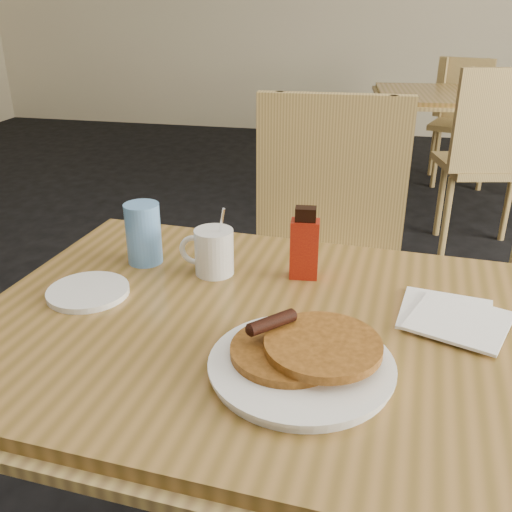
{
  "coord_description": "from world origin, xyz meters",
  "views": [
    {
      "loc": [
        0.18,
        -0.92,
        1.29
      ],
      "look_at": [
        -0.03,
        0.03,
        0.85
      ],
      "focal_mm": 40.0,
      "sensor_mm": 36.0,
      "label": 1
    }
  ],
  "objects_px": {
    "main_table": "(291,345)",
    "chair_neighbor_far": "(462,110)",
    "chair_main_far": "(325,238)",
    "chair_neighbor_near": "(492,149)",
    "coffee_mug": "(213,251)",
    "syrup_bottle": "(304,245)",
    "blue_tumbler": "(143,233)",
    "neighbor_table": "(477,100)",
    "pancake_plate": "(302,359)"
  },
  "relations": [
    {
      "from": "pancake_plate",
      "to": "coffee_mug",
      "type": "xyz_separation_m",
      "value": [
        -0.24,
        0.3,
        0.03
      ]
    },
    {
      "from": "neighbor_table",
      "to": "pancake_plate",
      "type": "relative_size",
      "value": 4.37
    },
    {
      "from": "main_table",
      "to": "chair_main_far",
      "type": "bearing_deg",
      "value": 90.95
    },
    {
      "from": "coffee_mug",
      "to": "syrup_bottle",
      "type": "relative_size",
      "value": 1.0
    },
    {
      "from": "main_table",
      "to": "chair_neighbor_far",
      "type": "xyz_separation_m",
      "value": [
        0.69,
        3.6,
        -0.18
      ]
    },
    {
      "from": "chair_neighbor_far",
      "to": "chair_neighbor_near",
      "type": "bearing_deg",
      "value": -72.1
    },
    {
      "from": "neighbor_table",
      "to": "syrup_bottle",
      "type": "distance_m",
      "value": 2.78
    },
    {
      "from": "chair_main_far",
      "to": "coffee_mug",
      "type": "bearing_deg",
      "value": -111.01
    },
    {
      "from": "main_table",
      "to": "blue_tumbler",
      "type": "relative_size",
      "value": 9.34
    },
    {
      "from": "syrup_bottle",
      "to": "chair_neighbor_near",
      "type": "bearing_deg",
      "value": 65.04
    },
    {
      "from": "main_table",
      "to": "chair_neighbor_far",
      "type": "relative_size",
      "value": 1.44
    },
    {
      "from": "chair_neighbor_near",
      "to": "neighbor_table",
      "type": "bearing_deg",
      "value": 76.43
    },
    {
      "from": "neighbor_table",
      "to": "blue_tumbler",
      "type": "height_order",
      "value": "blue_tumbler"
    },
    {
      "from": "neighbor_table",
      "to": "pancake_plate",
      "type": "height_order",
      "value": "pancake_plate"
    },
    {
      "from": "chair_neighbor_far",
      "to": "chair_neighbor_near",
      "type": "relative_size",
      "value": 0.89
    },
    {
      "from": "main_table",
      "to": "syrup_bottle",
      "type": "distance_m",
      "value": 0.23
    },
    {
      "from": "neighbor_table",
      "to": "main_table",
      "type": "bearing_deg",
      "value": -103.31
    },
    {
      "from": "chair_neighbor_far",
      "to": "chair_main_far",
      "type": "bearing_deg",
      "value": -85.36
    },
    {
      "from": "main_table",
      "to": "syrup_bottle",
      "type": "bearing_deg",
      "value": 92.03
    },
    {
      "from": "syrup_bottle",
      "to": "neighbor_table",
      "type": "bearing_deg",
      "value": 70.25
    },
    {
      "from": "main_table",
      "to": "syrup_bottle",
      "type": "relative_size",
      "value": 8.13
    },
    {
      "from": "syrup_bottle",
      "to": "blue_tumbler",
      "type": "distance_m",
      "value": 0.36
    },
    {
      "from": "neighbor_table",
      "to": "syrup_bottle",
      "type": "xyz_separation_m",
      "value": [
        -0.69,
        -2.69,
        0.11
      ]
    },
    {
      "from": "syrup_bottle",
      "to": "blue_tumbler",
      "type": "height_order",
      "value": "syrup_bottle"
    },
    {
      "from": "main_table",
      "to": "coffee_mug",
      "type": "bearing_deg",
      "value": 138.58
    },
    {
      "from": "neighbor_table",
      "to": "chair_neighbor_far",
      "type": "relative_size",
      "value": 1.47
    },
    {
      "from": "chair_neighbor_near",
      "to": "pancake_plate",
      "type": "bearing_deg",
      "value": -119.0
    },
    {
      "from": "neighbor_table",
      "to": "chair_main_far",
      "type": "distance_m",
      "value": 2.27
    },
    {
      "from": "neighbor_table",
      "to": "syrup_bottle",
      "type": "relative_size",
      "value": 8.31
    },
    {
      "from": "chair_neighbor_near",
      "to": "coffee_mug",
      "type": "relative_size",
      "value": 6.4
    },
    {
      "from": "chair_neighbor_far",
      "to": "pancake_plate",
      "type": "xyz_separation_m",
      "value": [
        -0.65,
        -3.73,
        0.24
      ]
    },
    {
      "from": "chair_main_far",
      "to": "coffee_mug",
      "type": "xyz_separation_m",
      "value": [
        -0.19,
        -0.56,
        0.18
      ]
    },
    {
      "from": "neighbor_table",
      "to": "coffee_mug",
      "type": "xyz_separation_m",
      "value": [
        -0.88,
        -2.72,
        0.09
      ]
    },
    {
      "from": "neighbor_table",
      "to": "blue_tumbler",
      "type": "distance_m",
      "value": 2.89
    },
    {
      "from": "chair_neighbor_near",
      "to": "blue_tumbler",
      "type": "relative_size",
      "value": 7.33
    },
    {
      "from": "chair_neighbor_far",
      "to": "syrup_bottle",
      "type": "xyz_separation_m",
      "value": [
        -0.7,
        -3.4,
        0.3
      ]
    },
    {
      "from": "main_table",
      "to": "pancake_plate",
      "type": "xyz_separation_m",
      "value": [
        0.04,
        -0.13,
        0.06
      ]
    },
    {
      "from": "chair_main_far",
      "to": "pancake_plate",
      "type": "xyz_separation_m",
      "value": [
        0.05,
        -0.86,
        0.15
      ]
    },
    {
      "from": "neighbor_table",
      "to": "chair_neighbor_near",
      "type": "bearing_deg",
      "value": -90.46
    },
    {
      "from": "chair_neighbor_near",
      "to": "syrup_bottle",
      "type": "bearing_deg",
      "value": -122.7
    },
    {
      "from": "pancake_plate",
      "to": "main_table",
      "type": "bearing_deg",
      "value": 106.07
    },
    {
      "from": "neighbor_table",
      "to": "coffee_mug",
      "type": "relative_size",
      "value": 8.33
    },
    {
      "from": "blue_tumbler",
      "to": "main_table",
      "type": "bearing_deg",
      "value": -28.52
    },
    {
      "from": "pancake_plate",
      "to": "syrup_bottle",
      "type": "height_order",
      "value": "syrup_bottle"
    },
    {
      "from": "neighbor_table",
      "to": "chair_main_far",
      "type": "xyz_separation_m",
      "value": [
        -0.7,
        -2.16,
        -0.09
      ]
    },
    {
      "from": "chair_neighbor_far",
      "to": "chair_neighbor_near",
      "type": "height_order",
      "value": "chair_neighbor_near"
    },
    {
      "from": "main_table",
      "to": "neighbor_table",
      "type": "height_order",
      "value": "same"
    },
    {
      "from": "chair_main_far",
      "to": "chair_neighbor_near",
      "type": "height_order",
      "value": "chair_main_far"
    },
    {
      "from": "chair_main_far",
      "to": "syrup_bottle",
      "type": "xyz_separation_m",
      "value": [
        0.01,
        -0.54,
        0.2
      ]
    },
    {
      "from": "syrup_bottle",
      "to": "blue_tumbler",
      "type": "xyz_separation_m",
      "value": [
        -0.36,
        -0.0,
        -0.0
      ]
    }
  ]
}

